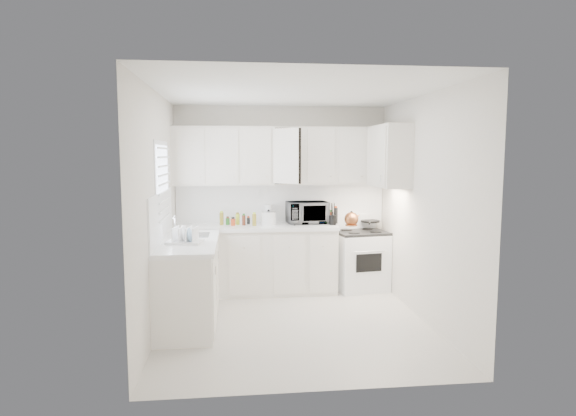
{
  "coord_description": "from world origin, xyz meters",
  "views": [
    {
      "loc": [
        -0.66,
        -5.27,
        1.92
      ],
      "look_at": [
        0.0,
        0.7,
        1.25
      ],
      "focal_mm": 29.96,
      "sensor_mm": 36.0,
      "label": 1
    }
  ],
  "objects": [
    {
      "name": "tea_kettle",
      "position": [
        0.93,
        1.14,
        1.05
      ],
      "size": [
        0.28,
        0.25,
        0.22
      ],
      "primitive_type": null,
      "rotation": [
        0.0,
        0.0,
        0.21
      ],
      "color": "#9F512B",
      "rests_on": "stove"
    },
    {
      "name": "upper_cabinets_right",
      "position": [
        1.33,
        0.82,
        1.5
      ],
      "size": [
        0.33,
        0.9,
        0.8
      ],
      "primitive_type": null,
      "color": "silver",
      "rests_on": "wall_right"
    },
    {
      "name": "sauce_right_0",
      "position": [
        0.58,
        1.46,
        1.05
      ],
      "size": [
        0.06,
        0.06,
        0.19
      ],
      "primitive_type": "cylinder",
      "color": "#D1451B",
      "rests_on": "countertop_back"
    },
    {
      "name": "paper_towel",
      "position": [
        -0.2,
        1.47,
        1.08
      ],
      "size": [
        0.12,
        0.12,
        0.27
      ],
      "primitive_type": "cylinder",
      "color": "white",
      "rests_on": "countertop_back"
    },
    {
      "name": "spice_left_3",
      "position": [
        -0.62,
        1.33,
        1.02
      ],
      "size": [
        0.06,
        0.06,
        0.13
      ],
      "primitive_type": "cylinder",
      "color": "#D0EE38",
      "rests_on": "countertop_back"
    },
    {
      "name": "sauce_right_3",
      "position": [
        0.74,
        1.4,
        1.05
      ],
      "size": [
        0.06,
        0.06,
        0.19
      ],
      "primitive_type": "cylinder",
      "color": "black",
      "rests_on": "countertop_back"
    },
    {
      "name": "sauce_right_2",
      "position": [
        0.69,
        1.46,
        1.05
      ],
      "size": [
        0.06,
        0.06,
        0.19
      ],
      "primitive_type": "cylinder",
      "color": "#5D2A1A",
      "rests_on": "countertop_back"
    },
    {
      "name": "countertop_left",
      "position": [
        -1.19,
        0.2,
        0.93
      ],
      "size": [
        0.64,
        1.62,
        0.05
      ],
      "primitive_type": "cube",
      "color": "white",
      "rests_on": "lower_cabinets_left"
    },
    {
      "name": "window_blinds",
      "position": [
        -1.48,
        0.35,
        1.55
      ],
      "size": [
        0.06,
        0.96,
        1.06
      ],
      "primitive_type": null,
      "color": "white",
      "rests_on": "wall_left"
    },
    {
      "name": "spice_left_0",
      "position": [
        -0.85,
        1.42,
        1.02
      ],
      "size": [
        0.06,
        0.06,
        0.13
      ],
      "primitive_type": "cylinder",
      "color": "olive",
      "rests_on": "countertop_back"
    },
    {
      "name": "floor",
      "position": [
        0.0,
        0.0,
        0.0
      ],
      "size": [
        3.2,
        3.2,
        0.0
      ],
      "primitive_type": "plane",
      "color": "beige",
      "rests_on": "ground"
    },
    {
      "name": "spice_left_6",
      "position": [
        -0.4,
        1.42,
        1.02
      ],
      "size": [
        0.06,
        0.06,
        0.13
      ],
      "primitive_type": "cylinder",
      "color": "olive",
      "rests_on": "countertop_back"
    },
    {
      "name": "spice_left_2",
      "position": [
        -0.7,
        1.42,
        1.02
      ],
      "size": [
        0.06,
        0.06,
        0.13
      ],
      "primitive_type": "cylinder",
      "color": "#D1451B",
      "rests_on": "countertop_back"
    },
    {
      "name": "sauce_right_1",
      "position": [
        0.64,
        1.4,
        1.05
      ],
      "size": [
        0.06,
        0.06,
        0.19
      ],
      "primitive_type": "cylinder",
      "color": "#D0EE38",
      "rests_on": "countertop_back"
    },
    {
      "name": "spice_left_5",
      "position": [
        -0.47,
        1.33,
        1.02
      ],
      "size": [
        0.06,
        0.06,
        0.13
      ],
      "primitive_type": "cylinder",
      "color": "black",
      "rests_on": "countertop_back"
    },
    {
      "name": "dish_rack",
      "position": [
        -1.22,
        0.03,
        1.05
      ],
      "size": [
        0.42,
        0.34,
        0.2
      ],
      "primitive_type": null,
      "rotation": [
        0.0,
        0.0,
        -0.18
      ],
      "color": "white",
      "rests_on": "countertop_left"
    },
    {
      "name": "utensil_crock",
      "position": [
        0.68,
        1.21,
        1.11
      ],
      "size": [
        0.11,
        0.11,
        0.32
      ],
      "primitive_type": null,
      "rotation": [
        0.0,
        0.0,
        0.01
      ],
      "color": "black",
      "rests_on": "countertop_back"
    },
    {
      "name": "microwave",
      "position": [
        0.35,
        1.41,
        1.14
      ],
      "size": [
        0.59,
        0.37,
        0.38
      ],
      "primitive_type": "imported",
      "rotation": [
        0.0,
        0.0,
        0.12
      ],
      "color": "gray",
      "rests_on": "countertop_back"
    },
    {
      "name": "spice_left_1",
      "position": [
        -0.78,
        1.33,
        1.02
      ],
      "size": [
        0.06,
        0.06,
        0.13
      ],
      "primitive_type": "cylinder",
      "color": "#266923",
      "rests_on": "countertop_back"
    },
    {
      "name": "wall_back",
      "position": [
        0.0,
        1.6,
        1.3
      ],
      "size": [
        3.0,
        0.0,
        3.0
      ],
      "primitive_type": "plane",
      "rotation": [
        1.57,
        0.0,
        0.0
      ],
      "color": "silver",
      "rests_on": "ground"
    },
    {
      "name": "frying_pan",
      "position": [
        1.29,
        1.46,
        0.97
      ],
      "size": [
        0.4,
        0.52,
        0.04
      ],
      "primitive_type": null,
      "rotation": [
        0.0,
        0.0,
        -0.32
      ],
      "color": "black",
      "rests_on": "stove"
    },
    {
      "name": "lower_cabinets_left",
      "position": [
        -1.2,
        0.2,
        0.45
      ],
      "size": [
        0.6,
        1.6,
        0.9
      ],
      "primitive_type": null,
      "color": "silver",
      "rests_on": "floor"
    },
    {
      "name": "ceiling",
      "position": [
        0.0,
        0.0,
        2.6
      ],
      "size": [
        3.2,
        3.2,
        0.0
      ],
      "primitive_type": "plane",
      "rotation": [
        3.14,
        0.0,
        0.0
      ],
      "color": "white",
      "rests_on": "ground"
    },
    {
      "name": "backsplash_left",
      "position": [
        -1.49,
        0.2,
        1.23
      ],
      "size": [
        0.02,
        1.6,
        0.55
      ],
      "primitive_type": "cube",
      "color": "white",
      "rests_on": "wall_left"
    },
    {
      "name": "sink",
      "position": [
        -1.19,
        0.55,
        1.07
      ],
      "size": [
        0.42,
        0.38,
        0.3
      ],
      "primitive_type": null,
      "color": "gray",
      "rests_on": "countertop_left"
    },
    {
      "name": "upper_cabinets_back",
      "position": [
        0.0,
        1.44,
        1.5
      ],
      "size": [
        3.0,
        0.33,
        0.8
      ],
      "primitive_type": null,
      "color": "silver",
      "rests_on": "wall_back"
    },
    {
      "name": "wall_right",
      "position": [
        1.5,
        0.0,
        1.3
      ],
      "size": [
        0.0,
        3.2,
        3.2
      ],
      "primitive_type": "plane",
      "rotation": [
        1.57,
        0.0,
        -1.57
      ],
      "color": "silver",
      "rests_on": "ground"
    },
    {
      "name": "rice_cooker",
      "position": [
        -0.2,
        1.31,
        1.06
      ],
      "size": [
        0.27,
        0.27,
        0.21
      ],
      "primitive_type": null,
      "rotation": [
        0.0,
        0.0,
        -0.34
      ],
      "color": "white",
      "rests_on": "countertop_back"
    },
    {
      "name": "stove",
      "position": [
        1.11,
        1.3,
        0.54
      ],
      "size": [
        0.77,
        0.67,
        1.07
      ],
      "primitive_type": null,
      "rotation": [
        0.0,
        0.0,
        0.15
      ],
      "color": "white",
      "rests_on": "floor"
    },
    {
      "name": "spice_left_4",
      "position": [
        -0.55,
        1.42,
        1.02
      ],
      "size": [
        0.06,
        0.06,
        0.13
      ],
      "primitive_type": "cylinder",
      "color": "#5D2A1A",
      "rests_on": "countertop_back"
    },
    {
      "name": "lower_cabinets_back",
      "position": [
        -0.39,
        1.3,
        0.45
      ],
      "size": [
        2.22,
        0.6,
        0.9
      ],
      "primitive_type": null,
      "color": "silver",
      "rests_on": "floor"
    },
    {
      "name": "backsplash_back",
      "position": [
        0.0,
        1.59,
        1.23
      ],
      "size": [
        2.98,
        0.02,
        0.55
      ],
      "primitive_type": "cube",
      "color": "white",
      "rests_on": "wall_back"
    },
    {
      "name": "wall_left",
      "position": [
        -1.5,
        0.0,
        1.3
      ],
      "size": [
        0.0,
        3.2,
        3.2
      ],
      "primitive_type": "plane",
      "rotation": [
        1.57,
        0.0,
        1.57
      ],
      "color": "silver",
      "rests_on": "ground"
    },
    {
      "name": "wall_front",
      "position": [
        0.0,
        -1.6,
        1.3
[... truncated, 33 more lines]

